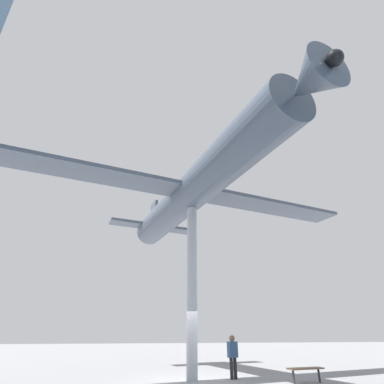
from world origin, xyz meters
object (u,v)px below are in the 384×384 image
(visitor_person, at_px, (233,354))
(plaza_bench, at_px, (306,370))
(support_pylon_central, at_px, (192,285))
(suspended_airplane, at_px, (194,190))

(visitor_person, relative_size, plaza_bench, 1.08)
(support_pylon_central, height_order, visitor_person, support_pylon_central)
(support_pylon_central, distance_m, suspended_airplane, 4.47)
(plaza_bench, bearing_deg, visitor_person, -28.96)
(support_pylon_central, xyz_separation_m, plaza_bench, (-4.17, 1.10, -3.14))
(support_pylon_central, bearing_deg, visitor_person, -171.86)
(suspended_airplane, distance_m, visitor_person, 7.34)
(suspended_airplane, bearing_deg, support_pylon_central, -90.00)
(suspended_airplane, bearing_deg, visitor_person, -177.64)
(support_pylon_central, height_order, suspended_airplane, suspended_airplane)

